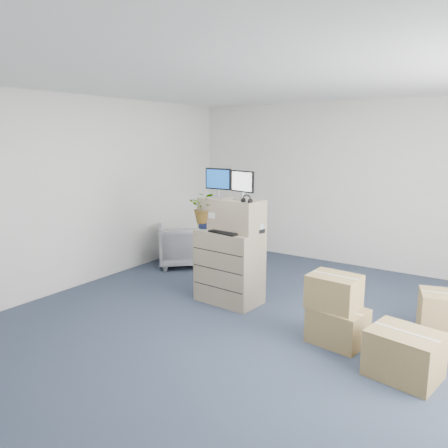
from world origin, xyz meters
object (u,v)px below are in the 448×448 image
Objects in this scene: monitor_left at (218,181)px; keyboard at (225,232)px; filing_cabinet_lower at (229,267)px; water_bottle at (235,222)px; monitor_right at (242,184)px; potted_plant at (205,212)px; office_chair at (181,243)px.

keyboard is at bearing -42.36° from monitor_left.
water_bottle is at bearing 63.37° from filing_cabinet_lower.
monitor_right is (0.19, 0.01, 1.12)m from filing_cabinet_lower.
monitor_left reaches higher than monitor_right.
monitor_right reaches higher than keyboard.
potted_plant is (-0.37, 0.07, 0.22)m from keyboard.
potted_plant is at bearing -155.32° from water_bottle.
water_bottle is 0.43m from potted_plant.
monitor_left is 0.41m from monitor_right.
potted_plant reaches higher than office_chair.
filing_cabinet_lower is 1.93× the size of potted_plant.
keyboard is 2.11m from office_chair.
monitor_right is 0.74× the size of potted_plant.
monitor_left reaches higher than keyboard.
monitor_right is at bearing -24.05° from water_bottle.
filing_cabinet_lower is 2.50× the size of monitor_left.
office_chair is (-1.67, 1.14, -0.60)m from keyboard.
filing_cabinet_lower is at bearing 16.21° from potted_plant.
monitor_right is 0.54m from water_bottle.
water_bottle reaches higher than filing_cabinet_lower.
monitor_right is at bearing 109.80° from office_chair.
monitor_right reaches higher than potted_plant.
filing_cabinet_lower is 2.29× the size of keyboard.
filing_cabinet_lower is at bearing 106.82° from office_chair.
potted_plant is (-0.11, -0.16, -0.40)m from monitor_left.
monitor_left is 1.04× the size of monitor_right.
monitor_left is at bearing -176.20° from water_bottle.
potted_plant reaches higher than water_bottle.
monitor_left is 1.78× the size of water_bottle.
monitor_right reaches higher than water_bottle.
office_chair is at bearing 151.81° from water_bottle.
filing_cabinet_lower is 1.14m from monitor_right.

